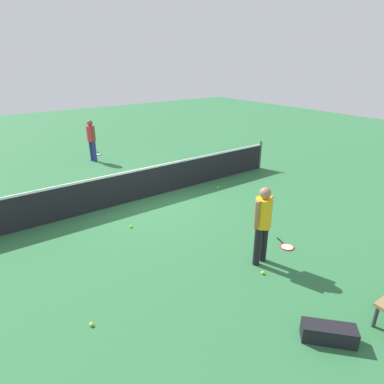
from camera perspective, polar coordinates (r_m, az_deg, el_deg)
ground_plane at (r=10.25m, az=-7.98°, el=-0.99°), size 40.00×40.00×0.00m
court_net at (r=10.07m, az=-8.13°, el=1.63°), size 10.09×0.09×1.07m
player_near_side at (r=6.76m, az=12.19°, el=-4.71°), size 0.53×0.36×1.70m
player_far_side at (r=14.15m, az=-17.06°, el=9.08°), size 0.42×0.52×1.70m
tennis_racket_near_player at (r=7.93m, az=16.06°, el=-9.03°), size 0.40×0.61×0.03m
tennis_racket_far_player at (r=15.33m, az=-16.03°, el=6.32°), size 0.42×0.60×0.03m
tennis_ball_near_player at (r=10.89m, az=4.49°, el=0.78°), size 0.07×0.07×0.07m
tennis_ball_by_net at (r=6.91m, az=12.17°, el=-13.52°), size 0.07×0.07×0.07m
tennis_ball_midcourt at (r=5.94m, az=-17.06°, el=-21.10°), size 0.07×0.07×0.07m
tennis_ball_baseline at (r=8.55m, az=-10.54°, el=-5.88°), size 0.07×0.07×0.07m
equipment_bag at (r=5.83m, az=22.98°, el=-21.67°), size 0.75×0.78×0.28m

